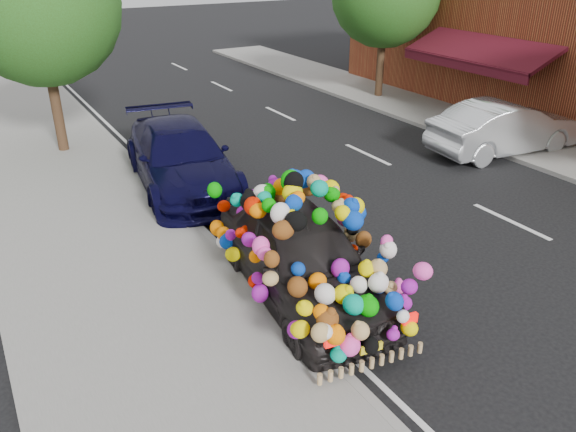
# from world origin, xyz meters

# --- Properties ---
(ground) EXTENTS (100.00, 100.00, 0.00)m
(ground) POSITION_xyz_m (0.00, 0.00, 0.00)
(ground) COLOR black
(ground) RESTS_ON ground
(sidewalk) EXTENTS (4.00, 60.00, 0.12)m
(sidewalk) POSITION_xyz_m (-4.30, 0.00, 0.06)
(sidewalk) COLOR gray
(sidewalk) RESTS_ON ground
(kerb) EXTENTS (0.15, 60.00, 0.13)m
(kerb) POSITION_xyz_m (-2.35, 0.00, 0.07)
(kerb) COLOR gray
(kerb) RESTS_ON ground
(footpath_far) EXTENTS (3.00, 40.00, 0.12)m
(footpath_far) POSITION_xyz_m (8.20, 3.00, 0.06)
(footpath_far) COLOR gray
(footpath_far) RESTS_ON ground
(lane_markings) EXTENTS (6.00, 50.00, 0.01)m
(lane_markings) POSITION_xyz_m (3.60, 0.00, 0.01)
(lane_markings) COLOR silver
(lane_markings) RESTS_ON ground
(tree_near_sidewalk) EXTENTS (4.20, 4.20, 6.13)m
(tree_near_sidewalk) POSITION_xyz_m (-3.80, 9.50, 4.02)
(tree_near_sidewalk) COLOR #332114
(tree_near_sidewalk) RESTS_ON ground
(plush_art_car) EXTENTS (2.63, 4.77, 2.13)m
(plush_art_car) POSITION_xyz_m (-1.77, -0.08, 1.09)
(plush_art_car) COLOR black
(plush_art_car) RESTS_ON ground
(navy_sedan) EXTENTS (2.84, 5.46, 1.51)m
(navy_sedan) POSITION_xyz_m (-1.77, 5.45, 0.76)
(navy_sedan) COLOR black
(navy_sedan) RESTS_ON ground
(silver_hatchback) EXTENTS (4.61, 2.01, 1.48)m
(silver_hatchback) POSITION_xyz_m (7.00, 3.19, 0.74)
(silver_hatchback) COLOR silver
(silver_hatchback) RESTS_ON ground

